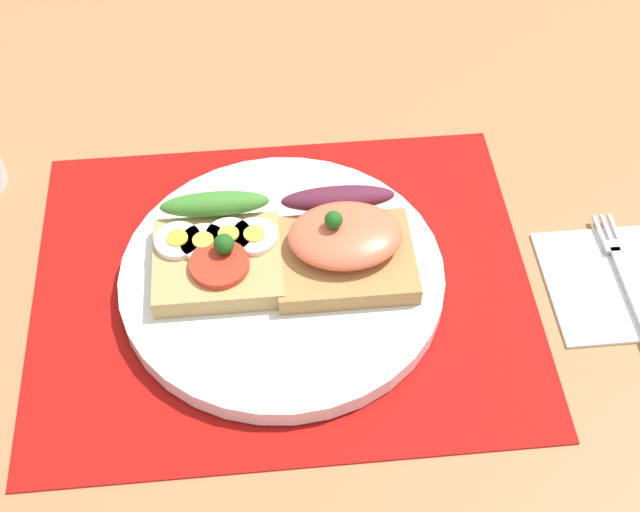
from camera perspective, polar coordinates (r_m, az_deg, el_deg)
The scene contains 7 objects.
ground_plane at distance 72.08cm, azimuth -2.38°, elevation -2.69°, with size 120.00×90.00×3.20cm, color #A46E42.
placemat at distance 70.69cm, azimuth -2.42°, elevation -1.84°, with size 39.37×31.89×0.30cm, color #A40F0C.
plate at distance 69.95cm, azimuth -2.45°, elevation -1.37°, with size 25.53×25.53×1.57cm, color white.
sandwich_egg_tomato at distance 69.21cm, azimuth -6.63°, elevation 0.32°, with size 9.88×10.03×3.96cm.
sandwich_salmon at distance 68.84cm, azimuth 1.54°, elevation 0.97°, with size 10.79×10.07×5.27cm.
napkin at distance 74.64cm, azimuth 18.90°, elevation -1.57°, with size 12.16×11.36×0.60cm, color white.
fork at distance 74.49cm, azimuth 19.04°, elevation -1.19°, with size 1.62×13.93×0.32cm.
Camera 1 is at (-1.10, -43.32, 56.00)cm, focal length 49.73 mm.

